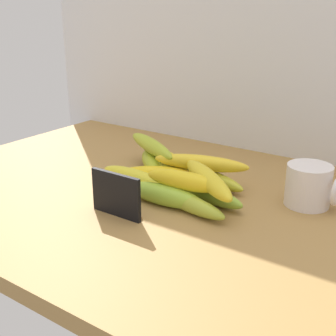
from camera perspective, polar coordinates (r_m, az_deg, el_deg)
counter_top at (r=95.13cm, az=-1.85°, el=-3.84°), size 110.00×76.00×3.00cm
back_wall at (r=120.64cm, az=9.58°, el=17.40°), size 130.00×2.00×70.00cm
chalkboard_sign at (r=83.14cm, az=-6.60°, el=-3.59°), size 11.00×1.80×8.40cm
coffee_mug at (r=90.97cm, az=17.59°, el=-2.15°), size 10.22×8.72×8.20cm
banana_0 at (r=96.03cm, az=-4.11°, el=-1.43°), size 20.11×5.38×3.88cm
banana_1 at (r=97.06cm, az=3.12°, el=-1.38°), size 16.71×16.14×3.21cm
banana_2 at (r=100.97cm, az=1.84°, el=-0.24°), size 12.26×15.21×4.05cm
banana_3 at (r=85.70cm, az=2.21°, el=-4.30°), size 19.92×7.41×3.41cm
banana_4 at (r=98.18cm, az=5.27°, el=-1.14°), size 19.72×8.47×3.35cm
banana_5 at (r=89.28cm, az=4.94°, el=-3.29°), size 17.77×6.44×3.52cm
banana_6 at (r=87.56cm, az=-0.51°, el=-3.47°), size 17.70×5.06×4.15cm
banana_7 at (r=105.55cm, az=-2.02°, el=0.71°), size 14.51×13.95×4.16cm
banana_8 at (r=97.96cm, az=-1.22°, el=-0.91°), size 17.63×11.46×3.98cm
banana_9 at (r=103.48cm, az=0.28°, el=0.14°), size 14.06×17.99×3.57cm
banana_10 at (r=85.96cm, az=2.18°, el=-1.65°), size 16.59×5.57×3.68cm
banana_11 at (r=105.45cm, az=-2.15°, el=2.86°), size 20.07×12.98×3.43cm
banana_12 at (r=86.51cm, az=5.08°, el=-1.45°), size 18.88×15.81×3.81cm
banana_13 at (r=96.43cm, az=4.22°, el=0.65°), size 21.04×9.21×3.45cm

